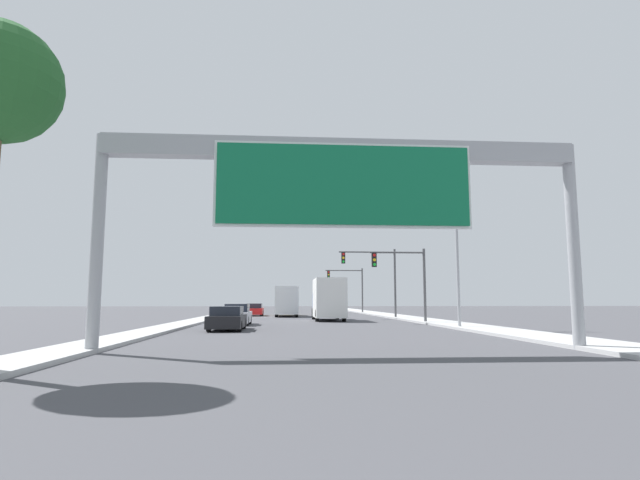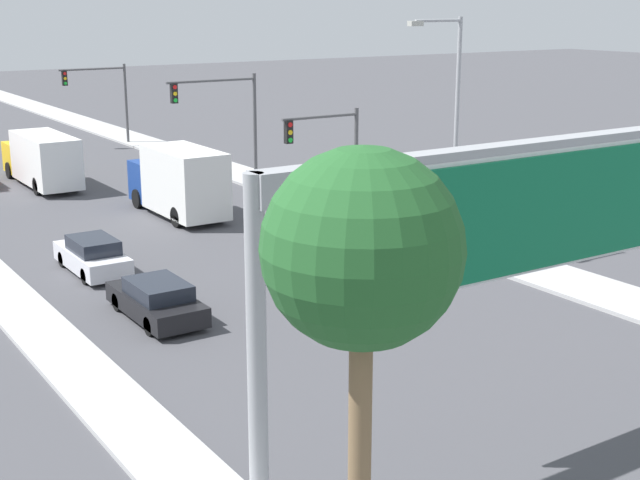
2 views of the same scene
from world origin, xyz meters
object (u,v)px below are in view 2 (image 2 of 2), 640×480
object	(u,v)px
sign_gantry	(553,196)
palm_tree_foreground	(362,256)
car_far_left	(157,300)
car_mid_left	(93,256)
truck_box_secondary	(42,159)
street_lamp_right	(451,120)
traffic_light_far_intersection	(104,90)
traffic_light_mid_block	(228,112)
traffic_light_near_intersection	(332,148)
truck_box_primary	(179,182)

from	to	relation	value
sign_gantry	palm_tree_foreground	bearing A→B (deg)	-153.07
car_far_left	car_mid_left	world-z (taller)	car_mid_left
car_far_left	car_mid_left	xyz separation A→B (m)	(0.00, 6.40, 0.04)
truck_box_secondary	palm_tree_foreground	world-z (taller)	palm_tree_foreground
sign_gantry	car_mid_left	xyz separation A→B (m)	(-5.25, 18.83, -5.19)
car_far_left	car_mid_left	bearing A→B (deg)	90.00
car_far_left	palm_tree_foreground	size ratio (longest dim) A/B	0.54
street_lamp_right	traffic_light_far_intersection	bearing A→B (deg)	92.25
car_mid_left	traffic_light_mid_block	size ratio (longest dim) A/B	0.68
car_far_left	car_mid_left	size ratio (longest dim) A/B	1.03
sign_gantry	car_mid_left	world-z (taller)	sign_gantry
car_mid_left	traffic_light_far_intersection	world-z (taller)	traffic_light_far_intersection
street_lamp_right	sign_gantry	bearing A→B (deg)	-122.27
street_lamp_right	traffic_light_near_intersection	bearing A→B (deg)	99.80
car_mid_left	traffic_light_near_intersection	bearing A→B (deg)	5.98
truck_box_secondary	traffic_light_near_intersection	distance (m)	19.50
truck_box_secondary	palm_tree_foreground	size ratio (longest dim) A/B	1.04
sign_gantry	truck_box_secondary	world-z (taller)	sign_gantry
car_mid_left	truck_box_primary	xyz separation A→B (m)	(7.00, 7.07, 1.08)
sign_gantry	traffic_light_far_intersection	xyz separation A→B (m)	(6.85, 50.13, -1.76)
truck_box_secondary	street_lamp_right	xyz separation A→B (m)	(10.05, -24.23, 4.17)
truck_box_secondary	truck_box_primary	bearing A→B (deg)	-73.03
street_lamp_right	car_far_left	bearing A→B (deg)	-177.02
truck_box_secondary	traffic_light_mid_block	size ratio (longest dim) A/B	1.34
sign_gantry	truck_box_secondary	xyz separation A→B (m)	(-1.75, 37.37, -4.29)
truck_box_primary	traffic_light_mid_block	world-z (taller)	traffic_light_mid_block
traffic_light_near_intersection	traffic_light_mid_block	xyz separation A→B (m)	(-0.31, 10.00, 0.71)
sign_gantry	palm_tree_foreground	xyz separation A→B (m)	(-9.03, -4.59, 1.00)
truck_box_primary	traffic_light_mid_block	distance (m)	7.11
traffic_light_far_intersection	street_lamp_right	size ratio (longest dim) A/B	0.61
car_far_left	truck_box_secondary	size ratio (longest dim) A/B	0.53
truck_box_secondary	traffic_light_far_intersection	world-z (taller)	traffic_light_far_intersection
truck_box_primary	street_lamp_right	size ratio (longest dim) A/B	0.75
palm_tree_foreground	sign_gantry	bearing A→B (deg)	26.93
traffic_light_far_intersection	truck_box_primary	bearing A→B (deg)	-101.88
traffic_light_near_intersection	traffic_light_mid_block	world-z (taller)	traffic_light_mid_block
truck_box_secondary	palm_tree_foreground	distance (m)	42.91
truck_box_primary	truck_box_secondary	world-z (taller)	truck_box_primary
car_far_left	traffic_light_near_intersection	xyz separation A→B (m)	(12.34, 7.69, 3.13)
truck_box_primary	truck_box_secondary	bearing A→B (deg)	106.97
palm_tree_foreground	car_far_left	bearing A→B (deg)	77.47
truck_box_secondary	traffic_light_mid_block	world-z (taller)	traffic_light_mid_block
traffic_light_near_intersection	palm_tree_foreground	xyz separation A→B (m)	(-16.13, -24.71, 3.09)
traffic_light_near_intersection	traffic_light_mid_block	size ratio (longest dim) A/B	0.85
truck_box_secondary	traffic_light_far_intersection	xyz separation A→B (m)	(8.60, 12.76, 2.53)
traffic_light_near_intersection	palm_tree_foreground	world-z (taller)	palm_tree_foreground
car_mid_left	palm_tree_foreground	world-z (taller)	palm_tree_foreground
sign_gantry	traffic_light_near_intersection	world-z (taller)	sign_gantry
palm_tree_foreground	street_lamp_right	distance (m)	24.82
car_mid_left	truck_box_secondary	distance (m)	18.89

